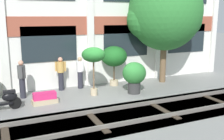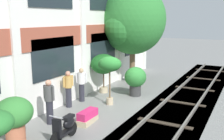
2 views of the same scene
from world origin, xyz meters
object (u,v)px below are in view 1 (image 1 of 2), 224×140
broadleaf_tree (165,14)px  resident_near_plants (61,73)px  potted_plant_glazed_jar (134,75)px  scooter_near_curb (4,99)px  potted_plant_square_trough (45,98)px  potted_plant_tall_urn (114,57)px  resident_by_doorway (22,78)px  resident_watching_tracks (80,71)px  potted_plant_low_pan (93,56)px

broadleaf_tree → resident_near_plants: size_ratio=3.58×
potted_plant_glazed_jar → scooter_near_curb: (-5.65, 0.01, -0.44)m
potted_plant_glazed_jar → broadleaf_tree: bearing=27.4°
potted_plant_square_trough → resident_near_plants: resident_near_plants is taller
potted_plant_tall_urn → resident_by_doorway: 4.65m
scooter_near_curb → resident_watching_tracks: 4.09m
potted_plant_square_trough → potted_plant_tall_urn: size_ratio=0.52×
broadleaf_tree → scooter_near_curb: (-8.14, -1.28, -3.26)m
potted_plant_square_trough → resident_by_doorway: resident_by_doorway is taller
resident_watching_tracks → resident_near_plants: resident_near_plants is taller
potted_plant_square_trough → resident_by_doorway: (-0.74, 1.19, 0.68)m
resident_watching_tracks → resident_near_plants: (-0.96, 0.03, 0.02)m
potted_plant_glazed_jar → resident_watching_tracks: 2.77m
potted_plant_square_trough → potted_plant_tall_urn: potted_plant_tall_urn is taller
potted_plant_low_pan → potted_plant_tall_urn: 2.03m
potted_plant_square_trough → resident_watching_tracks: 2.75m
resident_by_doorway → resident_near_plants: bearing=20.5°
broadleaf_tree → potted_plant_square_trough: (-6.59, -1.11, -3.46)m
potted_plant_glazed_jar → scooter_near_curb: potted_plant_glazed_jar is taller
potted_plant_square_trough → potted_plant_tall_urn: bearing=21.7°
potted_plant_tall_urn → resident_watching_tracks: potted_plant_tall_urn is taller
potted_plant_glazed_jar → potted_plant_square_trough: (-4.11, 0.18, -0.65)m
broadleaf_tree → resident_watching_tracks: size_ratio=3.65×
scooter_near_curb → resident_watching_tracks: bearing=-156.3°
potted_plant_glazed_jar → resident_by_doorway: (-4.85, 1.37, 0.03)m
broadleaf_tree → potted_plant_low_pan: 4.79m
broadleaf_tree → resident_watching_tracks: 5.38m
scooter_near_curb → resident_near_plants: size_ratio=0.85×
resident_near_plants → resident_watching_tracks: bearing=107.8°
potted_plant_glazed_jar → potted_plant_square_trough: potted_plant_glazed_jar is taller
resident_by_doorway → potted_plant_low_pan: bearing=-12.3°
potted_plant_tall_urn → potted_plant_low_pan: bearing=-141.9°
broadleaf_tree → potted_plant_glazed_jar: size_ratio=3.94×
potted_plant_glazed_jar → potted_plant_low_pan: bearing=165.5°
scooter_near_curb → potted_plant_glazed_jar: bearing=176.3°
potted_plant_tall_urn → resident_by_doorway: (-4.60, -0.34, -0.59)m
broadleaf_tree → potted_plant_low_pan: size_ratio=2.64×
potted_plant_glazed_jar → resident_near_plants: resident_near_plants is taller
broadleaf_tree → potted_plant_glazed_jar: 3.97m
potted_plant_glazed_jar → potted_plant_square_trough: bearing=177.5°
potted_plant_tall_urn → resident_by_doorway: size_ratio=1.22×
resident_watching_tracks → potted_plant_tall_urn: bearing=151.6°
scooter_near_curb → resident_by_doorway: 1.65m
resident_watching_tracks → broadleaf_tree: bearing=149.6°
potted_plant_tall_urn → resident_watching_tracks: size_ratio=1.28×
broadleaf_tree → scooter_near_curb: bearing=-171.1°
resident_by_doorway → resident_watching_tracks: size_ratio=1.06×
potted_plant_glazed_jar → potted_plant_tall_urn: size_ratio=0.72×
broadleaf_tree → potted_plant_tall_urn: size_ratio=2.84×
broadleaf_tree → potted_plant_low_pan: (-4.32, -0.82, -1.89)m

